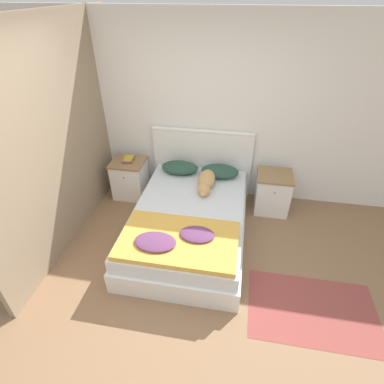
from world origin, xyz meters
The scene contains 13 objects.
ground_plane centered at (0.00, 0.00, 0.00)m, with size 16.00×16.00×0.00m, color #896647.
wall_back centered at (0.00, 2.13, 1.27)m, with size 9.00×0.06×2.55m.
wall_side_left centered at (-1.48, 1.05, 1.27)m, with size 0.06×3.10×2.55m.
bed centered at (0.03, 0.99, 0.22)m, with size 1.40×2.09×0.45m.
headboard centered at (0.03, 2.06, 0.54)m, with size 1.48×0.06×1.05m.
nightstand_left centered at (-1.03, 1.77, 0.30)m, with size 0.49×0.47×0.59m.
nightstand_right centered at (1.10, 1.77, 0.30)m, with size 0.49×0.47×0.59m.
pillow_left centered at (-0.26, 1.82, 0.53)m, with size 0.54×0.33×0.15m.
pillow_right centered at (0.33, 1.82, 0.53)m, with size 0.54×0.33×0.15m.
quilt centered at (0.02, 0.37, 0.49)m, with size 1.26×0.77×0.11m.
dog centered at (0.17, 1.50, 0.54)m, with size 0.23×0.66×0.18m.
book_stack centered at (-1.03, 1.79, 0.61)m, with size 0.15×0.23×0.05m.
rug centered at (1.48, 0.12, 0.00)m, with size 1.29×0.83×0.00m.
Camera 1 is at (0.59, -1.90, 2.73)m, focal length 28.00 mm.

